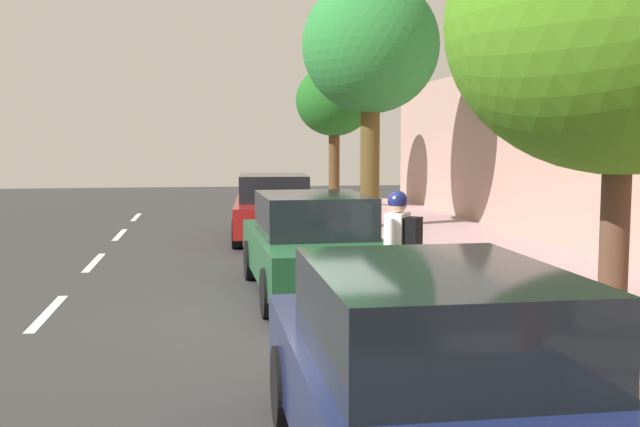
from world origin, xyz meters
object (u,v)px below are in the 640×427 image
object	(u,v)px
bicycle_at_curb	(374,285)
parked_sedan_green_mid	(313,245)
street_tree_mid_block	(623,24)
parked_sedan_red_far	(274,208)
cyclist_with_backpack	(400,242)
parked_sedan_dark_blue_second	(434,385)
street_tree_far_end	(371,48)
street_tree_corner	(334,102)

from	to	relation	value
bicycle_at_curb	parked_sedan_green_mid	bearing A→B (deg)	114.71
bicycle_at_curb	street_tree_mid_block	size ratio (longest dim) A/B	0.28
parked_sedan_red_far	parked_sedan_green_mid	bearing A→B (deg)	-89.44
cyclist_with_backpack	parked_sedan_green_mid	bearing A→B (deg)	114.94
parked_sedan_green_mid	parked_sedan_red_far	size ratio (longest dim) A/B	0.99
parked_sedan_green_mid	parked_sedan_dark_blue_second	bearing A→B (deg)	-90.95
street_tree_far_end	cyclist_with_backpack	bearing A→B (deg)	-99.82
parked_sedan_red_far	parked_sedan_dark_blue_second	bearing A→B (deg)	-90.21
bicycle_at_curb	street_tree_mid_block	world-z (taller)	street_tree_mid_block
parked_sedan_red_far	street_tree_mid_block	size ratio (longest dim) A/B	0.95
parked_sedan_green_mid	street_tree_mid_block	world-z (taller)	street_tree_mid_block
cyclist_with_backpack	street_tree_far_end	xyz separation A→B (m)	(1.58, 9.11, 3.54)
parked_sedan_red_far	street_tree_far_end	world-z (taller)	street_tree_far_end
parked_sedan_red_far	street_tree_far_end	size ratio (longest dim) A/B	0.74
parked_sedan_red_far	street_tree_mid_block	xyz separation A→B (m)	(2.49, -10.44, 2.69)
parked_sedan_green_mid	street_tree_corner	bearing A→B (deg)	79.13
parked_sedan_dark_blue_second	parked_sedan_green_mid	size ratio (longest dim) A/B	0.99
bicycle_at_curb	street_tree_far_end	xyz separation A→B (m)	(1.80, 8.64, 4.18)
street_tree_mid_block	street_tree_far_end	xyz separation A→B (m)	(0.00, 11.46, 1.12)
parked_sedan_green_mid	street_tree_far_end	world-z (taller)	street_tree_far_end
parked_sedan_dark_blue_second	street_tree_far_end	size ratio (longest dim) A/B	0.72
parked_sedan_red_far	street_tree_far_end	xyz separation A→B (m)	(2.49, 1.02, 3.81)
bicycle_at_curb	street_tree_far_end	bearing A→B (deg)	78.25
street_tree_far_end	street_tree_corner	bearing A→B (deg)	90.00
cyclist_with_backpack	street_tree_far_end	bearing A→B (deg)	80.18
parked_sedan_dark_blue_second	street_tree_corner	xyz separation A→B (m)	(2.54, 19.16, 2.76)
parked_sedan_green_mid	cyclist_with_backpack	size ratio (longest dim) A/B	2.64
parked_sedan_dark_blue_second	street_tree_mid_block	bearing A→B (deg)	42.16
parked_sedan_dark_blue_second	parked_sedan_red_far	world-z (taller)	same
parked_sedan_red_far	street_tree_corner	world-z (taller)	street_tree_corner
street_tree_mid_block	bicycle_at_curb	bearing A→B (deg)	122.53
parked_sedan_green_mid	street_tree_mid_block	xyz separation A→B (m)	(2.43, -4.20, 2.69)
street_tree_corner	cyclist_with_backpack	bearing A→B (deg)	-96.20
parked_sedan_dark_blue_second	cyclist_with_backpack	size ratio (longest dim) A/B	2.62
parked_sedan_green_mid	street_tree_mid_block	size ratio (longest dim) A/B	0.94
parked_sedan_dark_blue_second	street_tree_far_end	world-z (taller)	street_tree_far_end
street_tree_mid_block	street_tree_far_end	world-z (taller)	street_tree_far_end
parked_sedan_green_mid	bicycle_at_curb	distance (m)	1.56
parked_sedan_dark_blue_second	street_tree_corner	world-z (taller)	street_tree_corner
street_tree_mid_block	parked_sedan_dark_blue_second	bearing A→B (deg)	-137.84
bicycle_at_curb	cyclist_with_backpack	size ratio (longest dim) A/B	0.80
bicycle_at_curb	parked_sedan_dark_blue_second	bearing A→B (deg)	-98.24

